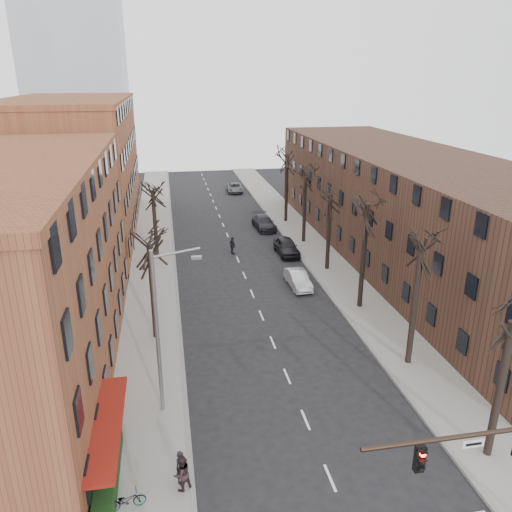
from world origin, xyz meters
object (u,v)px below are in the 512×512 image
silver_sedan (298,279)px  parked_car_mid (264,222)px  parked_car_near (287,246)px  bicycle (127,500)px  pedestrian_a (182,467)px

silver_sedan → parked_car_mid: bearing=86.5°
silver_sedan → parked_car_near: size_ratio=0.88×
bicycle → parked_car_near: bearing=-34.4°
parked_car_near → pedestrian_a: (-11.37, -27.94, 0.13)m
parked_car_near → parked_car_mid: size_ratio=0.93×
silver_sedan → parked_car_near: 8.11m
parked_car_mid → pedestrian_a: (-10.85, -36.88, 0.20)m
silver_sedan → bicycle: silver_sedan is taller
parked_car_mid → parked_car_near: bearing=-90.2°
silver_sedan → parked_car_mid: parked_car_mid is taller
pedestrian_a → bicycle: size_ratio=1.01×
silver_sedan → pedestrian_a: 22.44m
pedestrian_a → bicycle: bearing=176.1°
parked_car_near → bicycle: 31.99m
silver_sedan → pedestrian_a: size_ratio=2.62×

